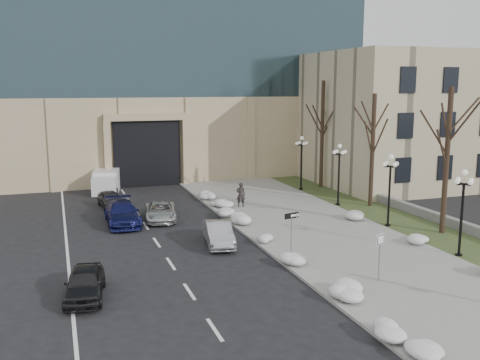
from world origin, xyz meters
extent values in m
plane|color=black|center=(0.00, 0.00, 0.00)|extent=(160.00, 160.00, 0.00)
cube|color=gray|center=(3.50, 14.00, 0.06)|extent=(9.00, 40.00, 0.12)
cube|color=gray|center=(-1.00, 14.00, 0.07)|extent=(0.30, 40.00, 0.14)
cube|color=#324120|center=(10.00, 14.00, 0.05)|extent=(4.00, 40.00, 0.10)
cube|color=gray|center=(12.00, 16.00, 0.35)|extent=(0.50, 30.00, 0.70)
cube|color=tan|center=(-2.00, 42.00, 4.00)|extent=(40.00, 20.00, 8.00)
cube|color=black|center=(-4.00, 33.00, 3.00)|extent=(6.00, 2.50, 6.00)
cube|color=tan|center=(-4.00, 31.60, 6.30)|extent=(7.50, 0.60, 0.60)
cube|color=tan|center=(-7.50, 31.60, 3.00)|extent=(0.60, 0.60, 6.00)
cube|color=tan|center=(-0.50, 31.60, 3.00)|extent=(0.60, 0.60, 6.00)
cube|color=tan|center=(22.00, 28.00, 6.00)|extent=(22.00, 18.00, 12.00)
cube|color=black|center=(14.00, 19.00, 2.50)|extent=(1.40, 0.25, 2.00)
cube|color=black|center=(18.00, 19.00, 2.50)|extent=(1.40, 0.25, 2.00)
cube|color=black|center=(14.00, 19.00, 6.00)|extent=(1.40, 0.25, 2.00)
cube|color=black|center=(18.00, 19.00, 6.00)|extent=(1.40, 0.25, 2.00)
cube|color=black|center=(14.00, 19.00, 9.50)|extent=(1.40, 0.25, 2.00)
cube|color=black|center=(18.00, 19.00, 9.50)|extent=(1.40, 0.25, 2.00)
imported|color=black|center=(-10.92, 6.80, 0.67)|extent=(2.14, 4.13, 1.34)
imported|color=#9A9BA1|center=(-3.21, 12.33, 0.67)|extent=(2.03, 4.25, 1.34)
imported|color=navy|center=(-7.86, 18.95, 0.74)|extent=(2.13, 5.15, 1.49)
imported|color=#BBBBBB|center=(-5.27, 19.18, 0.61)|extent=(2.72, 4.65, 1.22)
imported|color=#333339|center=(-8.11, 24.35, 0.62)|extent=(1.87, 3.78, 1.24)
imported|color=black|center=(1.06, 20.72, 1.04)|extent=(0.77, 0.61, 1.84)
cube|color=silver|center=(-7.64, 31.46, 0.94)|extent=(2.88, 4.98, 1.87)
cube|color=silver|center=(-8.15, 28.70, 0.84)|extent=(2.21, 1.83, 1.50)
cylinder|color=black|center=(-9.04, 29.06, 0.33)|extent=(0.35, 0.69, 0.66)
cylinder|color=black|center=(-7.20, 28.71, 0.33)|extent=(0.35, 0.69, 0.66)
cylinder|color=black|center=(-8.30, 33.02, 0.33)|extent=(0.35, 0.69, 0.66)
cylinder|color=black|center=(-6.46, 32.68, 0.33)|extent=(0.35, 0.69, 0.66)
cylinder|color=slate|center=(-0.32, 8.67, 1.23)|extent=(0.06, 0.06, 2.46)
cube|color=black|center=(-0.32, 8.67, 2.37)|extent=(0.88, 0.25, 0.30)
cube|color=white|center=(-0.18, 8.68, 2.37)|extent=(0.42, 0.11, 0.11)
cone|color=white|center=(0.06, 8.73, 2.37)|extent=(0.26, 0.29, 0.25)
cylinder|color=slate|center=(2.01, 4.06, 1.18)|extent=(0.06, 0.06, 2.35)
cube|color=white|center=(2.01, 4.06, 2.14)|extent=(0.50, 0.21, 0.51)
cube|color=black|center=(2.02, 4.04, 2.14)|extent=(0.43, 0.16, 0.45)
cube|color=white|center=(2.02, 4.03, 2.14)|extent=(0.37, 0.14, 0.38)
ellipsoid|color=white|center=(-0.35, -2.33, 0.30)|extent=(1.10, 1.60, 0.36)
ellipsoid|color=white|center=(-0.48, 2.91, 0.30)|extent=(1.10, 1.60, 0.36)
ellipsoid|color=white|center=(-0.88, 7.48, 0.30)|extent=(1.10, 1.60, 0.36)
ellipsoid|color=white|center=(-0.57, 11.82, 0.30)|extent=(1.10, 1.60, 0.36)
ellipsoid|color=white|center=(-0.53, 16.27, 0.30)|extent=(1.10, 1.60, 0.36)
ellipsoid|color=white|center=(-0.47, 21.05, 0.30)|extent=(1.10, 1.60, 0.36)
ellipsoid|color=white|center=(-0.59, 24.49, 0.30)|extent=(1.10, 1.60, 0.36)
ellipsoid|color=white|center=(7.69, 8.87, 0.30)|extent=(1.10, 1.60, 0.36)
ellipsoid|color=white|center=(7.38, 14.74, 0.30)|extent=(1.10, 1.60, 0.36)
ellipsoid|color=white|center=(-0.89, -0.79, 0.30)|extent=(1.10, 1.60, 0.36)
ellipsoid|color=white|center=(-0.83, 18.27, 0.30)|extent=(1.10, 1.60, 0.36)
cylinder|color=black|center=(8.30, 6.00, 0.10)|extent=(0.36, 0.36, 0.20)
cylinder|color=black|center=(8.30, 6.00, 2.00)|extent=(0.14, 0.14, 4.00)
cylinder|color=black|center=(8.30, 6.00, 4.00)|extent=(0.10, 0.90, 0.10)
cylinder|color=black|center=(8.30, 6.00, 4.00)|extent=(0.90, 0.10, 0.10)
sphere|color=white|center=(8.30, 6.00, 4.60)|extent=(0.32, 0.32, 0.32)
sphere|color=white|center=(8.75, 6.00, 4.15)|extent=(0.28, 0.28, 0.28)
sphere|color=white|center=(7.85, 6.00, 4.15)|extent=(0.28, 0.28, 0.28)
sphere|color=white|center=(8.30, 6.45, 4.15)|extent=(0.28, 0.28, 0.28)
sphere|color=white|center=(8.30, 5.55, 4.15)|extent=(0.28, 0.28, 0.28)
cylinder|color=black|center=(8.30, 12.50, 0.10)|extent=(0.36, 0.36, 0.20)
cylinder|color=black|center=(8.30, 12.50, 2.00)|extent=(0.14, 0.14, 4.00)
cylinder|color=black|center=(8.30, 12.50, 4.00)|extent=(0.10, 0.90, 0.10)
cylinder|color=black|center=(8.30, 12.50, 4.00)|extent=(0.90, 0.10, 0.10)
sphere|color=white|center=(8.30, 12.50, 4.60)|extent=(0.32, 0.32, 0.32)
sphere|color=white|center=(8.75, 12.50, 4.15)|extent=(0.28, 0.28, 0.28)
sphere|color=white|center=(7.85, 12.50, 4.15)|extent=(0.28, 0.28, 0.28)
sphere|color=white|center=(8.30, 12.95, 4.15)|extent=(0.28, 0.28, 0.28)
sphere|color=white|center=(8.30, 12.05, 4.15)|extent=(0.28, 0.28, 0.28)
cylinder|color=black|center=(8.30, 19.00, 0.10)|extent=(0.36, 0.36, 0.20)
cylinder|color=black|center=(8.30, 19.00, 2.00)|extent=(0.14, 0.14, 4.00)
cylinder|color=black|center=(8.30, 19.00, 4.00)|extent=(0.10, 0.90, 0.10)
cylinder|color=black|center=(8.30, 19.00, 4.00)|extent=(0.90, 0.10, 0.10)
sphere|color=white|center=(8.30, 19.00, 4.60)|extent=(0.32, 0.32, 0.32)
sphere|color=white|center=(8.75, 19.00, 4.15)|extent=(0.28, 0.28, 0.28)
sphere|color=white|center=(7.85, 19.00, 4.15)|extent=(0.28, 0.28, 0.28)
sphere|color=white|center=(8.30, 19.45, 4.15)|extent=(0.28, 0.28, 0.28)
sphere|color=white|center=(8.30, 18.55, 4.15)|extent=(0.28, 0.28, 0.28)
cylinder|color=black|center=(8.30, 25.50, 0.10)|extent=(0.36, 0.36, 0.20)
cylinder|color=black|center=(8.30, 25.50, 2.00)|extent=(0.14, 0.14, 4.00)
cylinder|color=black|center=(8.30, 25.50, 4.00)|extent=(0.10, 0.90, 0.10)
cylinder|color=black|center=(8.30, 25.50, 4.00)|extent=(0.90, 0.10, 0.10)
sphere|color=white|center=(8.30, 25.50, 4.60)|extent=(0.32, 0.32, 0.32)
sphere|color=white|center=(8.75, 25.50, 4.15)|extent=(0.28, 0.28, 0.28)
sphere|color=white|center=(7.85, 25.50, 4.15)|extent=(0.28, 0.28, 0.28)
sphere|color=white|center=(8.30, 25.95, 4.15)|extent=(0.28, 0.28, 0.28)
sphere|color=white|center=(8.30, 25.05, 4.15)|extent=(0.28, 0.28, 0.28)
cylinder|color=black|center=(10.50, 10.00, 4.50)|extent=(0.32, 0.32, 9.00)
cylinder|color=black|center=(10.50, 18.00, 4.25)|extent=(0.32, 0.32, 8.50)
cylinder|color=black|center=(10.50, 26.00, 4.75)|extent=(0.32, 0.32, 9.50)
camera|label=1|loc=(-11.76, -16.09, 9.08)|focal=40.00mm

